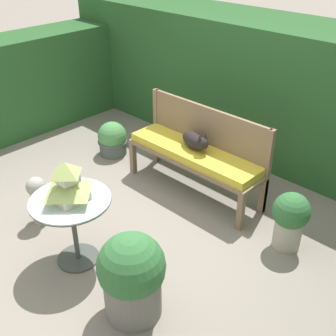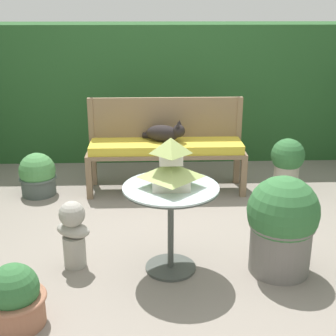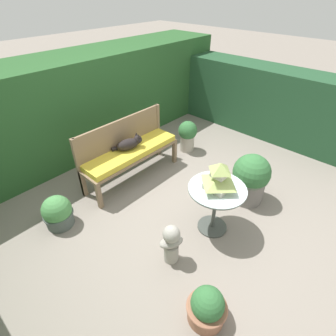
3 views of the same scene
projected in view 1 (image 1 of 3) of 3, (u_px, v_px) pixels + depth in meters
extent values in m
plane|color=gray|center=(125.00, 234.00, 4.09)|extent=(30.00, 30.00, 0.00)
cube|color=#285628|center=(274.00, 89.00, 5.22)|extent=(6.40, 1.10, 1.63)
cube|color=#7F664C|center=(133.00, 158.00, 4.98)|extent=(0.06, 0.06, 0.40)
cube|color=#7F664C|center=(241.00, 212.00, 4.06)|extent=(0.06, 0.06, 0.40)
cube|color=#7F664C|center=(156.00, 147.00, 5.22)|extent=(0.06, 0.06, 0.40)
cube|color=#7F664C|center=(263.00, 196.00, 4.30)|extent=(0.06, 0.06, 0.40)
cube|color=#7F664C|center=(194.00, 158.00, 4.52)|extent=(1.61, 0.45, 0.04)
cube|color=gold|center=(194.00, 153.00, 4.49)|extent=(1.54, 0.41, 0.09)
cube|color=#7F664C|center=(157.00, 126.00, 5.09)|extent=(0.06, 0.06, 0.94)
cube|color=#7F664C|center=(267.00, 173.00, 4.16)|extent=(0.06, 0.06, 0.94)
cube|color=#7F664C|center=(207.00, 126.00, 4.49)|extent=(1.54, 0.04, 0.42)
ellipsoid|color=black|center=(194.00, 140.00, 4.46)|extent=(0.38, 0.26, 0.17)
sphere|color=black|center=(202.00, 144.00, 4.32)|extent=(0.13, 0.13, 0.13)
cone|color=black|center=(206.00, 136.00, 4.30)|extent=(0.05, 0.05, 0.06)
cone|color=black|center=(200.00, 138.00, 4.27)|extent=(0.05, 0.05, 0.06)
cylinder|color=black|center=(192.00, 138.00, 4.62)|extent=(0.20, 0.11, 0.06)
cylinder|color=#424742|center=(78.00, 258.00, 3.79)|extent=(0.37, 0.37, 0.02)
cylinder|color=#424742|center=(75.00, 231.00, 3.63)|extent=(0.04, 0.04, 0.64)
cylinder|color=silver|center=(70.00, 200.00, 3.46)|extent=(0.68, 0.68, 0.01)
torus|color=#424742|center=(70.00, 201.00, 3.47)|extent=(0.68, 0.68, 0.02)
cube|color=beige|center=(69.00, 196.00, 3.44)|extent=(0.26, 0.26, 0.07)
pyramid|color=#A8BC66|center=(68.00, 187.00, 3.39)|extent=(0.35, 0.35, 0.10)
cube|color=beige|center=(67.00, 178.00, 3.35)|extent=(0.16, 0.16, 0.07)
pyramid|color=#A8BC66|center=(65.00, 168.00, 3.30)|extent=(0.21, 0.21, 0.11)
cylinder|color=#A39E93|center=(41.00, 212.00, 4.19)|extent=(0.17, 0.17, 0.24)
ellipsoid|color=#A39E93|center=(38.00, 197.00, 4.11)|extent=(0.31, 0.26, 0.11)
sphere|color=#A39E93|center=(36.00, 187.00, 4.04)|extent=(0.19, 0.19, 0.19)
cylinder|color=slate|center=(133.00, 293.00, 3.19)|extent=(0.44, 0.44, 0.38)
torus|color=slate|center=(132.00, 276.00, 3.10)|extent=(0.47, 0.47, 0.03)
sphere|color=#336B38|center=(131.00, 266.00, 3.05)|extent=(0.51, 0.51, 0.51)
cylinder|color=#4C5651|center=(113.00, 147.00, 5.43)|extent=(0.34, 0.34, 0.19)
torus|color=#4C5651|center=(113.00, 141.00, 5.39)|extent=(0.38, 0.38, 0.03)
sphere|color=#4C8E4C|center=(112.00, 136.00, 5.35)|extent=(0.37, 0.37, 0.37)
cylinder|color=#ADA393|center=(288.00, 231.00, 3.86)|extent=(0.25, 0.25, 0.34)
torus|color=#ADA393|center=(290.00, 217.00, 3.77)|extent=(0.29, 0.29, 0.03)
sphere|color=#336B38|center=(291.00, 211.00, 3.74)|extent=(0.34, 0.34, 0.34)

